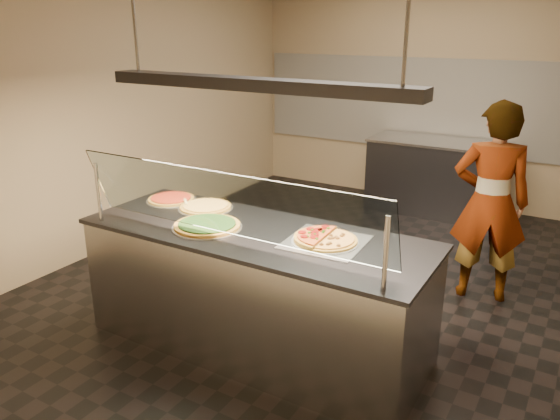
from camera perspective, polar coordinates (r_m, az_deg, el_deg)
The scene contains 17 objects.
ground at distance 5.21m, azimuth 5.69°, elevation -7.77°, with size 5.00×6.00×0.02m, color black.
wall_back at distance 7.55m, azimuth 16.08°, elevation 11.99°, with size 5.00×0.02×3.00m, color #968361.
wall_front at distance 2.42m, azimuth -24.97°, elevation -2.84°, with size 5.00×0.02×3.00m, color #968361.
wall_left at distance 6.19m, azimuth -15.73°, elevation 10.62°, with size 0.02×6.00×3.00m, color #968361.
tile_band at distance 7.54m, azimuth 15.88°, elevation 10.46°, with size 4.90×0.02×1.20m, color silver.
serving_counter at distance 4.06m, azimuth -2.54°, elevation -8.34°, with size 2.55×0.94×0.93m.
sneeze_guard at distance 3.50m, azimuth -5.78°, elevation 0.55°, with size 2.31×0.18×0.54m.
perforated_tray at distance 3.68m, azimuth 4.77°, elevation -3.27°, with size 0.54×0.54×0.01m.
half_pizza_pepperoni at distance 3.71m, azimuth 3.37°, elevation -2.57°, with size 0.23×0.43×0.05m.
half_pizza_sausage at distance 3.63m, azimuth 6.22°, elevation -3.29°, with size 0.23×0.43×0.04m.
pizza_spinach at distance 3.96m, azimuth -7.60°, elevation -1.57°, with size 0.51×0.51×0.03m.
pizza_cheese at distance 4.38m, azimuth -7.75°, elevation 0.39°, with size 0.43×0.43×0.03m.
pizza_tomato at distance 4.61m, azimuth -11.26°, elevation 1.18°, with size 0.41×0.41×0.03m.
pizza_spatula at distance 4.41m, azimuth -9.25°, elevation 0.69°, with size 0.28×0.17×0.02m.
prep_table at distance 7.25m, azimuth 15.81°, elevation 3.40°, with size 1.64×0.74×0.93m.
worker at distance 4.97m, azimuth 21.11°, elevation 0.70°, with size 0.64×0.42×1.75m, color black.
heat_lamp_housing at distance 3.62m, azimuth -2.89°, elevation 13.00°, with size 2.30×0.18×0.08m, color #2C2C30.
Camera 1 is at (1.92, -4.24, 2.33)m, focal length 35.00 mm.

